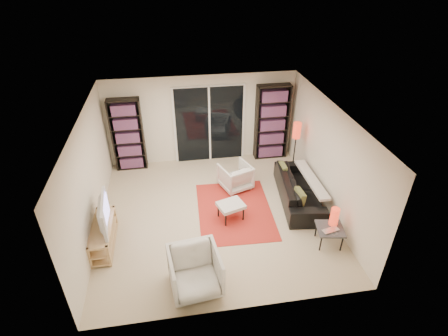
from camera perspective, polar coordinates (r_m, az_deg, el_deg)
The scene contains 20 objects.
floor at distance 7.93m, azimuth -1.45°, elevation -7.43°, with size 5.00×5.00×0.00m, color beige.
wall_back at distance 9.43m, azimuth -3.66°, elevation 7.91°, with size 5.00×0.02×2.40m, color silver.
wall_front at distance 5.30m, azimuth 2.20°, elevation -14.36°, with size 5.00×0.02×2.40m, color silver.
wall_left at distance 7.39m, azimuth -21.17°, elevation -1.69°, with size 0.02×5.00×2.40m, color silver.
wall_right at distance 7.90m, azimuth 16.70°, elevation 1.46°, with size 0.02×5.00×2.40m, color silver.
ceiling at distance 6.67m, azimuth -1.73°, elevation 8.71°, with size 5.00×5.00×0.02m, color white.
sliding_door at distance 9.48m, azimuth -2.39°, elevation 7.08°, with size 1.92×0.08×2.16m.
bookshelf_left at distance 9.41m, azimuth -15.43°, elevation 5.22°, with size 0.80×0.30×1.95m.
bookshelf_right at distance 9.68m, azimuth 7.82°, elevation 7.38°, with size 0.90×0.30×2.10m.
tv_stand at distance 7.41m, azimuth -19.11°, elevation -10.30°, with size 0.40×1.25×0.50m.
tv at distance 7.07m, azimuth -19.70°, elevation -7.09°, with size 1.02×0.13×0.59m, color black.
rug at distance 8.01m, azimuth 1.74°, elevation -6.90°, with size 1.64×2.22×0.01m, color red.
sofa at distance 8.34m, azimuth 12.13°, elevation -3.36°, with size 2.12×0.83×0.62m, color black.
armchair_back at distance 8.58m, azimuth 1.86°, elevation -1.37°, with size 0.69×0.71×0.64m, color silver.
armchair_front at distance 6.21m, azimuth -4.75°, elevation -16.49°, with size 0.84×0.87×0.79m, color silver.
ottoman at distance 7.59m, azimuth 1.13°, elevation -6.20°, with size 0.65×0.59×0.40m.
side_table at distance 7.29m, azimuth 16.92°, elevation -9.60°, with size 0.59×0.59×0.40m.
laptop at distance 7.17m, azimuth 17.25°, elevation -9.94°, with size 0.34×0.22×0.03m, color silver.
table_lamp at distance 7.26m, azimuth 17.58°, elevation -7.56°, with size 0.17×0.17×0.38m, color red.
floor_lamp at distance 8.87m, azimuth 11.72°, elevation 5.23°, with size 0.22×0.22×1.48m.
Camera 1 is at (-0.78, -6.08, 5.03)m, focal length 28.00 mm.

